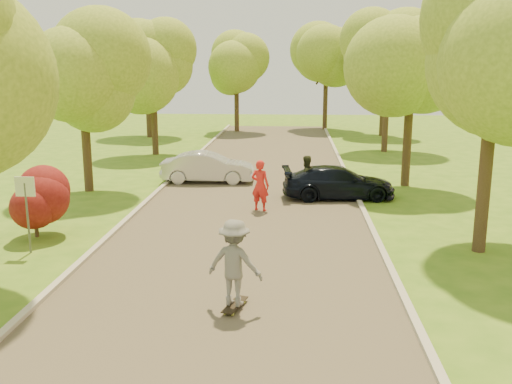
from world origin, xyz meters
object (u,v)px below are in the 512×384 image
(person_striped, at_px, (260,186))
(longboard, at_px, (235,305))
(street_sign, at_px, (26,199))
(silver_sedan, at_px, (208,167))
(person_olive, at_px, (306,177))
(skateboarder, at_px, (235,263))
(dark_sedan, at_px, (338,182))

(person_striped, bearing_deg, longboard, 111.06)
(street_sign, bearing_deg, silver_sedan, 70.88)
(longboard, distance_m, person_striped, 8.57)
(silver_sedan, relative_size, person_olive, 2.41)
(longboard, height_order, skateboarder, skateboarder)
(street_sign, bearing_deg, longboard, -28.99)
(skateboarder, height_order, person_olive, skateboarder)
(person_olive, bearing_deg, silver_sedan, -65.75)
(silver_sedan, height_order, longboard, silver_sedan)
(silver_sedan, xyz_separation_m, dark_sedan, (5.60, -2.78, -0.04))
(dark_sedan, height_order, skateboarder, skateboarder)
(street_sign, bearing_deg, person_olive, 42.74)
(longboard, relative_size, person_striped, 0.54)
(person_olive, bearing_deg, street_sign, 10.68)
(street_sign, xyz_separation_m, person_striped, (6.15, 5.14, -0.63))
(person_striped, bearing_deg, street_sign, 61.16)
(dark_sedan, xyz_separation_m, person_striped, (-2.95, -2.17, 0.29))
(skateboarder, relative_size, person_olive, 1.10)
(longboard, relative_size, skateboarder, 0.53)
(street_sign, distance_m, dark_sedan, 11.71)
(longboard, relative_size, person_olive, 0.59)
(silver_sedan, height_order, dark_sedan, silver_sedan)
(skateboarder, bearing_deg, silver_sedan, -63.41)
(dark_sedan, distance_m, person_striped, 3.68)
(street_sign, relative_size, person_olive, 1.28)
(street_sign, height_order, longboard, street_sign)
(skateboarder, distance_m, person_olive, 10.75)
(dark_sedan, relative_size, person_olive, 2.58)
(street_sign, relative_size, longboard, 2.18)
(silver_sedan, bearing_deg, street_sign, 158.95)
(skateboarder, bearing_deg, dark_sedan, -89.96)
(skateboarder, bearing_deg, street_sign, -13.39)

